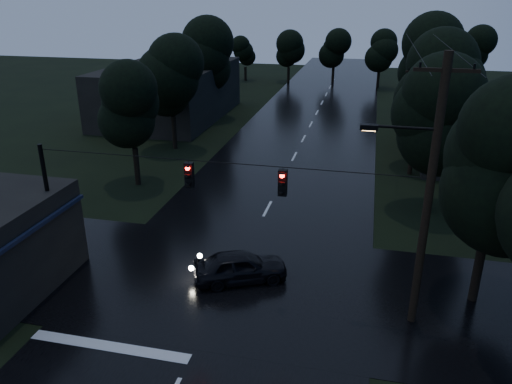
% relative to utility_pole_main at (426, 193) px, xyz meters
% --- Properties ---
extents(main_road, '(12.00, 120.00, 0.02)m').
position_rel_utility_pole_main_xyz_m(main_road, '(-7.41, 19.00, -5.26)').
color(main_road, black).
rests_on(main_road, ground).
extents(cross_street, '(60.00, 9.00, 0.02)m').
position_rel_utility_pole_main_xyz_m(cross_street, '(-7.41, 1.00, -5.26)').
color(cross_street, black).
rests_on(cross_street, ground).
extents(building_far_right, '(10.00, 14.00, 4.40)m').
position_rel_utility_pole_main_xyz_m(building_far_right, '(6.59, 23.00, -3.06)').
color(building_far_right, black).
rests_on(building_far_right, ground).
extents(building_far_left, '(10.00, 16.00, 5.00)m').
position_rel_utility_pole_main_xyz_m(building_far_left, '(-21.41, 29.00, -2.76)').
color(building_far_left, black).
rests_on(building_far_left, ground).
extents(utility_pole_main, '(3.50, 0.30, 10.00)m').
position_rel_utility_pole_main_xyz_m(utility_pole_main, '(0.00, 0.00, 0.00)').
color(utility_pole_main, black).
rests_on(utility_pole_main, ground).
extents(utility_pole_far, '(2.00, 0.30, 7.50)m').
position_rel_utility_pole_main_xyz_m(utility_pole_far, '(0.89, 17.00, -1.38)').
color(utility_pole_far, black).
rests_on(utility_pole_far, ground).
extents(anchor_pole_left, '(0.18, 0.18, 6.00)m').
position_rel_utility_pole_main_xyz_m(anchor_pole_left, '(-14.91, 0.00, -2.26)').
color(anchor_pole_left, black).
rests_on(anchor_pole_left, ground).
extents(span_signals, '(15.00, 0.37, 1.12)m').
position_rel_utility_pole_main_xyz_m(span_signals, '(-6.85, -0.01, -0.01)').
color(span_signals, black).
rests_on(span_signals, ground).
extents(tree_corner_near, '(4.48, 4.48, 9.44)m').
position_rel_utility_pole_main_xyz_m(tree_corner_near, '(2.59, 2.00, 0.74)').
color(tree_corner_near, black).
rests_on(tree_corner_near, ground).
extents(tree_left_a, '(3.92, 3.92, 8.26)m').
position_rel_utility_pole_main_xyz_m(tree_left_a, '(-16.41, 11.00, -0.02)').
color(tree_left_a, black).
rests_on(tree_left_a, ground).
extents(tree_left_b, '(4.20, 4.20, 8.85)m').
position_rel_utility_pole_main_xyz_m(tree_left_b, '(-17.01, 19.00, 0.36)').
color(tree_left_b, black).
rests_on(tree_left_b, ground).
extents(tree_left_c, '(4.48, 4.48, 9.44)m').
position_rel_utility_pole_main_xyz_m(tree_left_c, '(-17.61, 29.00, 0.74)').
color(tree_left_c, black).
rests_on(tree_left_c, ground).
extents(tree_right_a, '(4.20, 4.20, 8.85)m').
position_rel_utility_pole_main_xyz_m(tree_right_a, '(1.59, 11.00, 0.36)').
color(tree_right_a, black).
rests_on(tree_right_a, ground).
extents(tree_right_b, '(4.48, 4.48, 9.44)m').
position_rel_utility_pole_main_xyz_m(tree_right_b, '(2.19, 19.00, 0.74)').
color(tree_right_b, black).
rests_on(tree_right_b, ground).
extents(tree_right_c, '(4.76, 4.76, 10.03)m').
position_rel_utility_pole_main_xyz_m(tree_right_c, '(2.79, 29.00, 1.11)').
color(tree_right_c, black).
rests_on(tree_right_c, ground).
extents(car, '(4.33, 3.12, 1.37)m').
position_rel_utility_pole_main_xyz_m(car, '(-7.00, 1.29, -4.57)').
color(car, black).
rests_on(car, ground).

